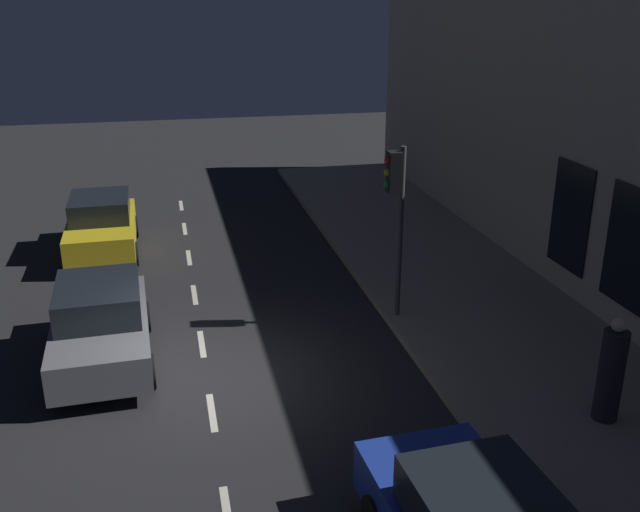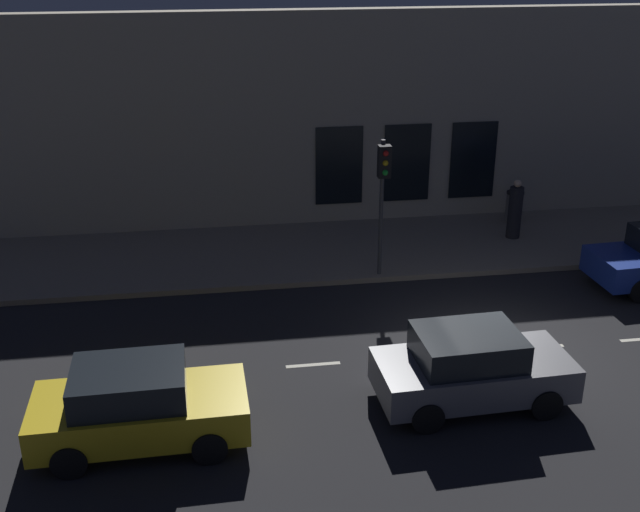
{
  "view_description": "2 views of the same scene",
  "coord_description": "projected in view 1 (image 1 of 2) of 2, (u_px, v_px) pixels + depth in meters",
  "views": [
    {
      "loc": [
        -0.49,
        -11.57,
        6.72
      ],
      "look_at": [
        2.93,
        3.55,
        0.98
      ],
      "focal_mm": 39.64,
      "sensor_mm": 36.0,
      "label": 1
    },
    {
      "loc": [
        -14.79,
        6.28,
        8.88
      ],
      "look_at": [
        2.67,
        3.64,
        1.45
      ],
      "focal_mm": 44.12,
      "sensor_mm": 36.0,
      "label": 2
    }
  ],
  "objects": [
    {
      "name": "ground_plane",
      "position": [
        208.0,
        383.0,
        13.02
      ],
      "size": [
        60.0,
        60.0,
        0.0
      ],
      "primitive_type": "plane",
      "color": "#232326"
    },
    {
      "name": "sidewalk",
      "position": [
        518.0,
        345.0,
        14.28
      ],
      "size": [
        4.5,
        32.0,
        0.15
      ],
      "color": "gray",
      "rests_on": "ground"
    },
    {
      "name": "lane_centre_line",
      "position": [
        212.0,
        412.0,
        12.1
      ],
      "size": [
        0.12,
        27.2,
        0.01
      ],
      "color": "beige",
      "rests_on": "ground"
    },
    {
      "name": "traffic_light",
      "position": [
        396.0,
        195.0,
        14.51
      ],
      "size": [
        0.46,
        0.32,
        3.72
      ],
      "color": "#424244",
      "rests_on": "sidewalk"
    },
    {
      "name": "parked_car_0",
      "position": [
        101.0,
        325.0,
        13.53
      ],
      "size": [
        1.97,
        3.93,
        1.58
      ],
      "rotation": [
        0.0,
        0.0,
        3.18
      ],
      "color": "slate",
      "rests_on": "ground"
    },
    {
      "name": "parked_car_2",
      "position": [
        102.0,
        225.0,
        19.37
      ],
      "size": [
        1.92,
        3.93,
        1.58
      ],
      "rotation": [
        0.0,
        0.0,
        3.16
      ],
      "color": "gold",
      "rests_on": "ground"
    },
    {
      "name": "pedestrian_0",
      "position": [
        611.0,
        374.0,
        11.4
      ],
      "size": [
        0.57,
        0.57,
        1.81
      ],
      "rotation": [
        0.0,
        0.0,
        3.69
      ],
      "color": "#232328",
      "rests_on": "sidewalk"
    }
  ]
}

